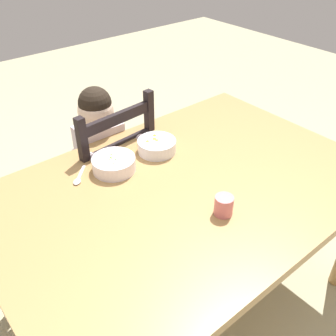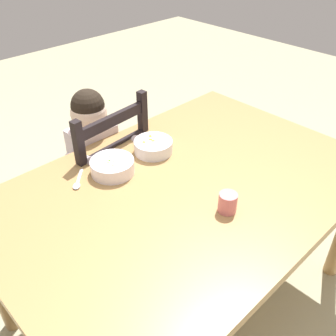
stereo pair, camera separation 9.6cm
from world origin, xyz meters
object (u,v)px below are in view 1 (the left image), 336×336
at_px(bowl_of_carrots, 157,146).
at_px(spoon, 78,179).
at_px(dining_table, 185,201).
at_px(child_figure, 103,150).
at_px(dining_chair, 107,178).
at_px(drinking_cup, 224,205).
at_px(bowl_of_peas, 114,164).

distance_m(bowl_of_carrots, spoon, 0.38).
bearing_deg(dining_table, child_figure, 94.85).
relative_size(dining_chair, bowl_of_carrots, 5.36).
height_order(dining_table, drinking_cup, drinking_cup).
xyz_separation_m(child_figure, bowl_of_carrots, (0.11, -0.29, 0.12)).
bearing_deg(spoon, dining_table, -44.28).
xyz_separation_m(dining_chair, child_figure, (-0.00, -0.01, 0.18)).
height_order(dining_chair, child_figure, child_figure).
xyz_separation_m(bowl_of_carrots, spoon, (-0.38, 0.04, -0.03)).
xyz_separation_m(dining_table, spoon, (-0.31, 0.30, 0.09)).
distance_m(bowl_of_carrots, drinking_cup, 0.48).
height_order(child_figure, bowl_of_peas, child_figure).
xyz_separation_m(dining_chair, spoon, (-0.27, -0.26, 0.28)).
xyz_separation_m(bowl_of_carrots, drinking_cup, (-0.07, -0.48, 0.01)).
relative_size(spoon, drinking_cup, 1.52).
xyz_separation_m(dining_chair, bowl_of_peas, (-0.12, -0.30, 0.30)).
bearing_deg(bowl_of_carrots, dining_chair, 109.99).
xyz_separation_m(dining_table, bowl_of_carrots, (0.07, 0.27, 0.11)).
height_order(child_figure, spoon, child_figure).
distance_m(bowl_of_peas, drinking_cup, 0.50).
bearing_deg(bowl_of_peas, spoon, 166.75).
bearing_deg(drinking_cup, spoon, 120.68).
bearing_deg(dining_table, drinking_cup, -91.65).
relative_size(dining_chair, drinking_cup, 12.29).
relative_size(bowl_of_peas, spoon, 1.58).
bearing_deg(child_figure, dining_table, -85.15).
relative_size(child_figure, spoon, 8.31).
height_order(bowl_of_peas, spoon, bowl_of_peas).
height_order(dining_chair, drinking_cup, dining_chair).
distance_m(dining_table, child_figure, 0.56).
bearing_deg(drinking_cup, dining_table, 88.35).
relative_size(child_figure, bowl_of_carrots, 5.51).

